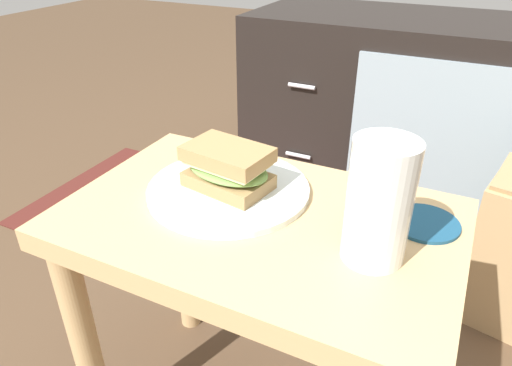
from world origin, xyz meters
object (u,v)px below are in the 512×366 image
object	(u,v)px
coaster	(425,223)
plate	(229,189)
sandwich_front	(228,168)
tv_cabinet	(405,113)
beer_glass	(379,206)

from	to	relation	value
coaster	plate	bearing A→B (deg)	-171.42
plate	coaster	size ratio (longest dim) A/B	2.64
sandwich_front	coaster	size ratio (longest dim) A/B	1.56
tv_cabinet	sandwich_front	distance (m)	0.95
plate	coaster	bearing A→B (deg)	8.58
plate	sandwich_front	size ratio (longest dim) A/B	1.69
tv_cabinet	plate	size ratio (longest dim) A/B	3.87
plate	coaster	xyz separation A→B (m)	(0.28, 0.04, -0.00)
plate	coaster	world-z (taller)	plate
plate	coaster	distance (m)	0.29
plate	beer_glass	xyz separation A→B (m)	(0.23, -0.06, 0.07)
tv_cabinet	plate	bearing A→B (deg)	-97.56
sandwich_front	coaster	distance (m)	0.29
plate	sandwich_front	xyz separation A→B (m)	(0.00, 0.00, 0.04)
tv_cabinet	coaster	size ratio (longest dim) A/B	10.22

